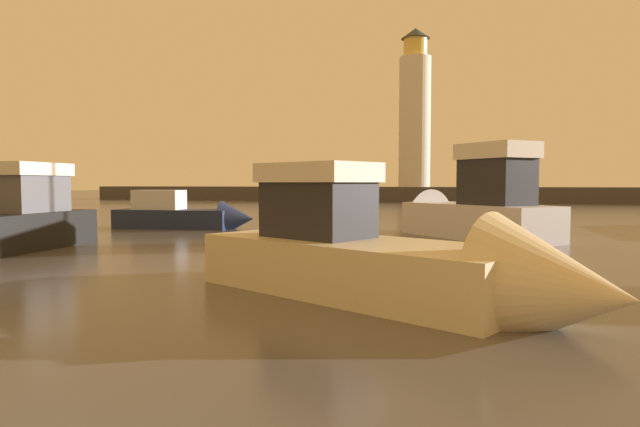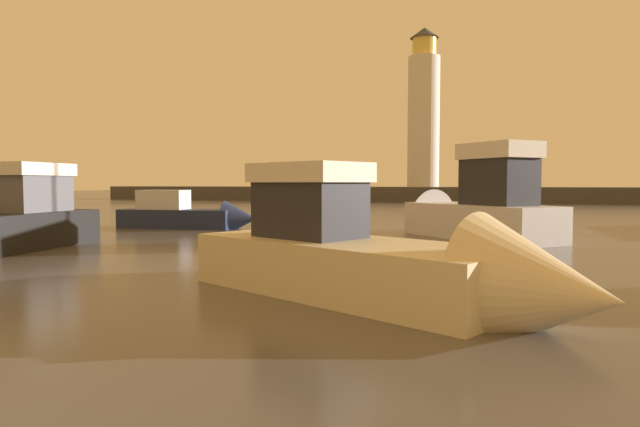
{
  "view_description": "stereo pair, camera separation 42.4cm",
  "coord_description": "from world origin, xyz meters",
  "px_view_note": "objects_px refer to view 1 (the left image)",
  "views": [
    {
      "loc": [
        3.78,
        -1.14,
        2.18
      ],
      "look_at": [
        -1.57,
        17.35,
        1.11
      ],
      "focal_mm": 30.66,
      "sensor_mm": 36.0,
      "label": 1
    },
    {
      "loc": [
        4.18,
        -1.02,
        2.18
      ],
      "look_at": [
        -1.57,
        17.35,
        1.11
      ],
      "focal_mm": 30.66,
      "sensor_mm": 36.0,
      "label": 2
    }
  ],
  "objects_px": {
    "motorboat_4": "(406,262)",
    "motorboat_1": "(463,209)",
    "lighthouse": "(415,112)",
    "motorboat_3": "(188,215)",
    "mooring_buoy": "(327,219)"
  },
  "relations": [
    {
      "from": "motorboat_1",
      "to": "mooring_buoy",
      "type": "bearing_deg",
      "value": 166.84
    },
    {
      "from": "lighthouse",
      "to": "motorboat_1",
      "type": "distance_m",
      "value": 43.79
    },
    {
      "from": "motorboat_1",
      "to": "mooring_buoy",
      "type": "height_order",
      "value": "motorboat_1"
    },
    {
      "from": "mooring_buoy",
      "to": "motorboat_1",
      "type": "bearing_deg",
      "value": -13.16
    },
    {
      "from": "motorboat_4",
      "to": "mooring_buoy",
      "type": "bearing_deg",
      "value": 110.68
    },
    {
      "from": "motorboat_3",
      "to": "mooring_buoy",
      "type": "xyz_separation_m",
      "value": [
        6.65,
        1.06,
        -0.11
      ]
    },
    {
      "from": "mooring_buoy",
      "to": "lighthouse",
      "type": "bearing_deg",
      "value": 90.74
    },
    {
      "from": "lighthouse",
      "to": "motorboat_3",
      "type": "relative_size",
      "value": 2.66
    },
    {
      "from": "motorboat_3",
      "to": "motorboat_4",
      "type": "relative_size",
      "value": 0.82
    },
    {
      "from": "motorboat_1",
      "to": "motorboat_3",
      "type": "relative_size",
      "value": 1.1
    },
    {
      "from": "lighthouse",
      "to": "motorboat_3",
      "type": "distance_m",
      "value": 43.46
    },
    {
      "from": "motorboat_4",
      "to": "motorboat_1",
      "type": "bearing_deg",
      "value": 87.2
    },
    {
      "from": "lighthouse",
      "to": "motorboat_3",
      "type": "bearing_deg",
      "value": -98.32
    },
    {
      "from": "lighthouse",
      "to": "motorboat_4",
      "type": "height_order",
      "value": "lighthouse"
    },
    {
      "from": "motorboat_1",
      "to": "motorboat_4",
      "type": "relative_size",
      "value": 0.91
    }
  ]
}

